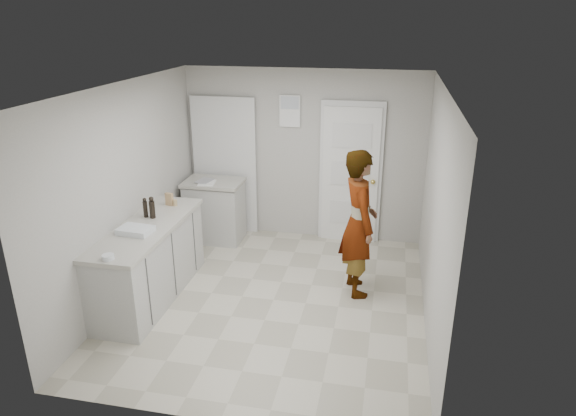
% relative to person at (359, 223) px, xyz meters
% --- Properties ---
extents(ground, '(4.00, 4.00, 0.00)m').
position_rel_person_xyz_m(ground, '(-0.94, -0.43, -0.89)').
color(ground, '#A6A08B').
rests_on(ground, ground).
extents(room_shell, '(4.00, 4.00, 4.00)m').
position_rel_person_xyz_m(room_shell, '(-1.11, 1.52, 0.13)').
color(room_shell, '#AAA8A0').
rests_on(room_shell, ground).
extents(main_counter, '(0.64, 1.96, 0.93)m').
position_rel_person_xyz_m(main_counter, '(-2.39, -0.63, -0.46)').
color(main_counter, silver).
rests_on(main_counter, ground).
extents(side_counter, '(0.84, 0.61, 0.93)m').
position_rel_person_xyz_m(side_counter, '(-2.19, 1.12, -0.46)').
color(side_counter, silver).
rests_on(side_counter, ground).
extents(person, '(0.62, 0.76, 1.78)m').
position_rel_person_xyz_m(person, '(0.00, 0.00, 0.00)').
color(person, silver).
rests_on(person, ground).
extents(cake_mix_box, '(0.11, 0.07, 0.16)m').
position_rel_person_xyz_m(cake_mix_box, '(-2.39, 0.04, 0.11)').
color(cake_mix_box, '#9C7C4E').
rests_on(cake_mix_box, main_counter).
extents(spice_jar, '(0.05, 0.05, 0.08)m').
position_rel_person_xyz_m(spice_jar, '(-2.32, 0.04, 0.07)').
color(spice_jar, tan).
rests_on(spice_jar, main_counter).
extents(oil_cruet_a, '(0.07, 0.07, 0.27)m').
position_rel_person_xyz_m(oil_cruet_a, '(-2.41, -0.40, 0.16)').
color(oil_cruet_a, black).
rests_on(oil_cruet_a, main_counter).
extents(oil_cruet_b, '(0.05, 0.05, 0.24)m').
position_rel_person_xyz_m(oil_cruet_b, '(-2.50, -0.39, 0.15)').
color(oil_cruet_b, black).
rests_on(oil_cruet_b, main_counter).
extents(baking_dish, '(0.38, 0.29, 0.06)m').
position_rel_person_xyz_m(baking_dish, '(-2.40, -0.86, 0.06)').
color(baking_dish, silver).
rests_on(baking_dish, main_counter).
extents(egg_bowl, '(0.12, 0.12, 0.05)m').
position_rel_person_xyz_m(egg_bowl, '(-2.36, -1.51, 0.06)').
color(egg_bowl, silver).
rests_on(egg_bowl, main_counter).
extents(papers, '(0.27, 0.32, 0.01)m').
position_rel_person_xyz_m(papers, '(-2.24, 0.99, 0.04)').
color(papers, white).
rests_on(papers, side_counter).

